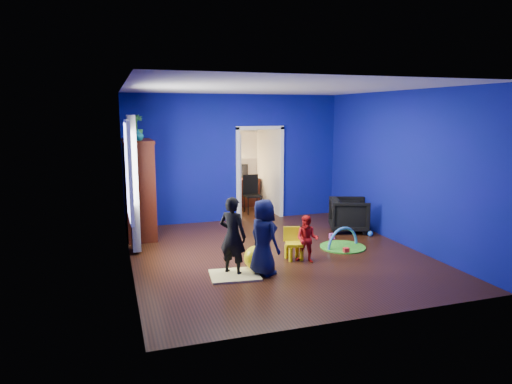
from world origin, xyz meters
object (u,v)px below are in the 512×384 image
object	(u,v)px
child_navy	(264,237)
hopper_ball	(256,258)
armchair	(349,215)
study_desk	(242,192)
folding_chair	(253,195)
play_mat	(343,247)
kid_chair	(294,245)
toddler_red	(307,239)
tv_armoire	(139,189)
child_black	(233,236)
crt_tv	(141,187)
vase	(138,135)

from	to	relation	value
child_navy	hopper_ball	world-z (taller)	child_navy
child_navy	armchair	bearing A→B (deg)	-74.72
study_desk	folding_chair	xyz separation A→B (m)	(0.00, -0.96, 0.09)
child_navy	play_mat	distance (m)	2.14
child_navy	folding_chair	xyz separation A→B (m)	(1.15, 4.20, -0.13)
kid_chair	armchair	bearing A→B (deg)	52.98
toddler_red	play_mat	size ratio (longest dim) A/B	0.95
toddler_red	child_navy	bearing A→B (deg)	-125.46
child_navy	tv_armoire	size ratio (longest dim) A/B	0.61
kid_chair	folding_chair	xyz separation A→B (m)	(0.42, 3.68, 0.21)
folding_chair	child_navy	bearing A→B (deg)	-105.32
study_desk	child_black	bearing A→B (deg)	-107.78
crt_tv	hopper_ball	world-z (taller)	crt_tv
vase	hopper_ball	xyz separation A→B (m)	(1.61, -2.29, -1.88)
armchair	folding_chair	world-z (taller)	folding_chair
armchair	hopper_ball	size ratio (longest dim) A/B	2.04
toddler_red	kid_chair	size ratio (longest dim) A/B	1.60
child_navy	kid_chair	xyz separation A→B (m)	(0.73, 0.52, -0.34)
armchair	toddler_red	size ratio (longest dim) A/B	0.98
crt_tv	play_mat	world-z (taller)	crt_tv
vase	folding_chair	distance (m)	3.64
play_mat	study_desk	xyz separation A→B (m)	(-0.71, 4.28, 0.36)
armchair	child_black	distance (m)	3.50
child_black	tv_armoire	size ratio (longest dim) A/B	0.63
play_mat	toddler_red	bearing A→B (deg)	-150.56
hopper_ball	folding_chair	size ratio (longest dim) A/B	0.42
child_black	child_navy	size ratio (longest dim) A/B	1.03
vase	child_black	bearing A→B (deg)	-63.29
vase	kid_chair	xyz separation A→B (m)	(2.39, -2.02, -1.82)
armchair	study_desk	size ratio (longest dim) A/B	0.89
child_navy	study_desk	bearing A→B (deg)	-33.86
child_navy	folding_chair	world-z (taller)	child_navy
crt_tv	folding_chair	world-z (taller)	crt_tv
child_black	study_desk	xyz separation A→B (m)	(1.61, 5.01, -0.24)
crt_tv	folding_chair	bearing A→B (deg)	26.16
child_black	folding_chair	bearing A→B (deg)	-67.51
play_mat	crt_tv	bearing A→B (deg)	150.62
child_navy	play_mat	xyz separation A→B (m)	(1.87, 0.88, -0.58)
play_mat	child_black	bearing A→B (deg)	-162.57
vase	crt_tv	world-z (taller)	vase
vase	child_navy	bearing A→B (deg)	-56.81
kid_chair	child_navy	bearing A→B (deg)	-128.52
hopper_ball	kid_chair	world-z (taller)	kid_chair
play_mat	study_desk	world-z (taller)	study_desk
armchair	child_navy	size ratio (longest dim) A/B	0.66
hopper_ball	play_mat	size ratio (longest dim) A/B	0.45
crt_tv	tv_armoire	bearing A→B (deg)	180.00
crt_tv	kid_chair	size ratio (longest dim) A/B	1.40
child_black	toddler_red	bearing A→B (deg)	-128.52
tv_armoire	play_mat	size ratio (longest dim) A/B	2.33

